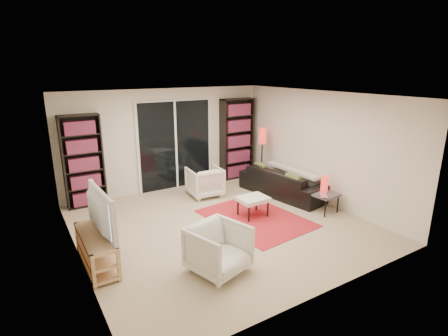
{
  "coord_description": "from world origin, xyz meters",
  "views": [
    {
      "loc": [
        -3.12,
        -5.19,
        2.86
      ],
      "look_at": [
        0.25,
        0.3,
        1.0
      ],
      "focal_mm": 28.0,
      "sensor_mm": 36.0,
      "label": 1
    }
  ],
  "objects_px": {
    "bookshelf_right": "(237,139)",
    "side_table": "(324,195)",
    "armchair_front": "(219,249)",
    "ottoman": "(253,200)",
    "armchair_back": "(205,182)",
    "tv_stand": "(97,249)",
    "sofa": "(283,182)",
    "floor_lamp": "(262,141)",
    "bookshelf_left": "(83,161)"
  },
  "relations": [
    {
      "from": "sofa",
      "to": "armchair_front",
      "type": "distance_m",
      "value": 3.49
    },
    {
      "from": "tv_stand",
      "to": "side_table",
      "type": "xyz_separation_m",
      "value": [
        4.41,
        -0.33,
        0.09
      ]
    },
    {
      "from": "bookshelf_left",
      "to": "bookshelf_right",
      "type": "relative_size",
      "value": 0.93
    },
    {
      "from": "armchair_back",
      "to": "floor_lamp",
      "type": "height_order",
      "value": "floor_lamp"
    },
    {
      "from": "bookshelf_left",
      "to": "armchair_front",
      "type": "height_order",
      "value": "bookshelf_left"
    },
    {
      "from": "bookshelf_left",
      "to": "sofa",
      "type": "distance_m",
      "value": 4.4
    },
    {
      "from": "armchair_back",
      "to": "side_table",
      "type": "bearing_deg",
      "value": 132.7
    },
    {
      "from": "bookshelf_right",
      "to": "armchair_front",
      "type": "height_order",
      "value": "bookshelf_right"
    },
    {
      "from": "sofa",
      "to": "side_table",
      "type": "height_order",
      "value": "sofa"
    },
    {
      "from": "ottoman",
      "to": "floor_lamp",
      "type": "distance_m",
      "value": 2.25
    },
    {
      "from": "sofa",
      "to": "ottoman",
      "type": "distance_m",
      "value": 1.45
    },
    {
      "from": "floor_lamp",
      "to": "ottoman",
      "type": "bearing_deg",
      "value": -131.91
    },
    {
      "from": "tv_stand",
      "to": "armchair_front",
      "type": "bearing_deg",
      "value": -36.31
    },
    {
      "from": "bookshelf_right",
      "to": "armchair_front",
      "type": "xyz_separation_m",
      "value": [
        -2.74,
        -3.65,
        -0.7
      ]
    },
    {
      "from": "side_table",
      "to": "floor_lamp",
      "type": "bearing_deg",
      "value": 88.47
    },
    {
      "from": "bookshelf_left",
      "to": "tv_stand",
      "type": "height_order",
      "value": "bookshelf_left"
    },
    {
      "from": "sofa",
      "to": "side_table",
      "type": "relative_size",
      "value": 3.86
    },
    {
      "from": "bookshelf_right",
      "to": "armchair_back",
      "type": "height_order",
      "value": "bookshelf_right"
    },
    {
      "from": "bookshelf_right",
      "to": "tv_stand",
      "type": "xyz_separation_m",
      "value": [
        -4.2,
        -2.57,
        -0.79
      ]
    },
    {
      "from": "bookshelf_left",
      "to": "floor_lamp",
      "type": "xyz_separation_m",
      "value": [
        4.11,
        -0.75,
        0.11
      ]
    },
    {
      "from": "armchair_back",
      "to": "ottoman",
      "type": "height_order",
      "value": "armchair_back"
    },
    {
      "from": "sofa",
      "to": "floor_lamp",
      "type": "height_order",
      "value": "floor_lamp"
    },
    {
      "from": "sofa",
      "to": "bookshelf_left",
      "type": "bearing_deg",
      "value": 57.5
    },
    {
      "from": "ottoman",
      "to": "floor_lamp",
      "type": "relative_size",
      "value": 0.41
    },
    {
      "from": "bookshelf_right",
      "to": "side_table",
      "type": "relative_size",
      "value": 3.85
    },
    {
      "from": "tv_stand",
      "to": "ottoman",
      "type": "relative_size",
      "value": 2.16
    },
    {
      "from": "tv_stand",
      "to": "armchair_back",
      "type": "relative_size",
      "value": 1.68
    },
    {
      "from": "tv_stand",
      "to": "floor_lamp",
      "type": "relative_size",
      "value": 0.88
    },
    {
      "from": "ottoman",
      "to": "side_table",
      "type": "distance_m",
      "value": 1.48
    },
    {
      "from": "bookshelf_right",
      "to": "armchair_front",
      "type": "distance_m",
      "value": 4.62
    },
    {
      "from": "tv_stand",
      "to": "sofa",
      "type": "relative_size",
      "value": 0.59
    },
    {
      "from": "bookshelf_right",
      "to": "ottoman",
      "type": "bearing_deg",
      "value": -116.47
    },
    {
      "from": "armchair_back",
      "to": "bookshelf_right",
      "type": "bearing_deg",
      "value": -145.27
    },
    {
      "from": "ottoman",
      "to": "bookshelf_left",
      "type": "bearing_deg",
      "value": 139.11
    },
    {
      "from": "armchair_front",
      "to": "floor_lamp",
      "type": "relative_size",
      "value": 0.54
    },
    {
      "from": "bookshelf_left",
      "to": "armchair_front",
      "type": "distance_m",
      "value": 3.87
    },
    {
      "from": "ottoman",
      "to": "floor_lamp",
      "type": "xyz_separation_m",
      "value": [
        1.42,
        1.58,
        0.74
      ]
    },
    {
      "from": "bookshelf_left",
      "to": "ottoman",
      "type": "distance_m",
      "value": 3.61
    },
    {
      "from": "side_table",
      "to": "bookshelf_right",
      "type": "bearing_deg",
      "value": 94.01
    },
    {
      "from": "armchair_back",
      "to": "bookshelf_left",
      "type": "bearing_deg",
      "value": -12.88
    },
    {
      "from": "bookshelf_left",
      "to": "tv_stand",
      "type": "xyz_separation_m",
      "value": [
        -0.35,
        -2.57,
        -0.71
      ]
    },
    {
      "from": "bookshelf_left",
      "to": "sofa",
      "type": "xyz_separation_m",
      "value": [
        4.0,
        -1.71,
        -0.67
      ]
    },
    {
      "from": "armchair_back",
      "to": "armchair_front",
      "type": "relative_size",
      "value": 0.96
    },
    {
      "from": "armchair_front",
      "to": "ottoman",
      "type": "relative_size",
      "value": 1.34
    },
    {
      "from": "armchair_back",
      "to": "side_table",
      "type": "height_order",
      "value": "armchair_back"
    },
    {
      "from": "bookshelf_right",
      "to": "floor_lamp",
      "type": "xyz_separation_m",
      "value": [
        0.26,
        -0.75,
        0.03
      ]
    },
    {
      "from": "armchair_front",
      "to": "ottoman",
      "type": "distance_m",
      "value": 2.06
    },
    {
      "from": "armchair_back",
      "to": "armchair_front",
      "type": "distance_m",
      "value": 3.15
    },
    {
      "from": "tv_stand",
      "to": "armchair_front",
      "type": "relative_size",
      "value": 1.61
    },
    {
      "from": "bookshelf_right",
      "to": "floor_lamp",
      "type": "relative_size",
      "value": 1.48
    }
  ]
}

